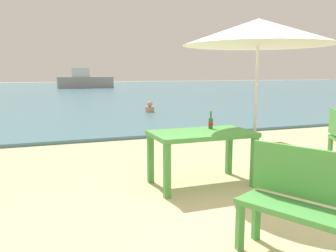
{
  "coord_description": "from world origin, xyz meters",
  "views": [
    {
      "loc": [
        -2.35,
        -2.97,
        1.57
      ],
      "look_at": [
        -0.11,
        3.0,
        0.6
      ],
      "focal_mm": 37.62,
      "sensor_mm": 36.0,
      "label": 1
    }
  ],
  "objects_px": {
    "side_table_wood": "(277,158)",
    "swimmer_person": "(150,108)",
    "patio_umbrella": "(258,32)",
    "boat_fishing_trawler": "(85,81)",
    "picnic_table_green": "(202,139)",
    "beer_bottle_amber": "(211,122)",
    "bench_green_left": "(314,201)"
  },
  "relations": [
    {
      "from": "patio_umbrella",
      "to": "bench_green_left",
      "type": "xyz_separation_m",
      "value": [
        -0.85,
        -2.09,
        -1.58
      ]
    },
    {
      "from": "beer_bottle_amber",
      "to": "bench_green_left",
      "type": "distance_m",
      "value": 2.42
    },
    {
      "from": "patio_umbrella",
      "to": "swimmer_person",
      "type": "xyz_separation_m",
      "value": [
        1.13,
        8.56,
        -1.88
      ]
    },
    {
      "from": "swimmer_person",
      "to": "boat_fishing_trawler",
      "type": "bearing_deg",
      "value": 88.85
    },
    {
      "from": "picnic_table_green",
      "to": "bench_green_left",
      "type": "xyz_separation_m",
      "value": [
        -0.07,
        -2.2,
        -0.11
      ]
    },
    {
      "from": "patio_umbrella",
      "to": "boat_fishing_trawler",
      "type": "height_order",
      "value": "patio_umbrella"
    },
    {
      "from": "swimmer_person",
      "to": "boat_fishing_trawler",
      "type": "distance_m",
      "value": 22.51
    },
    {
      "from": "side_table_wood",
      "to": "boat_fishing_trawler",
      "type": "bearing_deg",
      "value": 87.62
    },
    {
      "from": "beer_bottle_amber",
      "to": "side_table_wood",
      "type": "xyz_separation_m",
      "value": [
        0.84,
        -0.47,
        -0.5
      ]
    },
    {
      "from": "side_table_wood",
      "to": "swimmer_person",
      "type": "bearing_deg",
      "value": 84.45
    },
    {
      "from": "bench_green_left",
      "to": "boat_fishing_trawler",
      "type": "distance_m",
      "value": 33.24
    },
    {
      "from": "side_table_wood",
      "to": "picnic_table_green",
      "type": "bearing_deg",
      "value": 165.27
    },
    {
      "from": "patio_umbrella",
      "to": "beer_bottle_amber",
      "type": "bearing_deg",
      "value": 151.83
    },
    {
      "from": "picnic_table_green",
      "to": "side_table_wood",
      "type": "xyz_separation_m",
      "value": [
        1.07,
        -0.28,
        -0.3
      ]
    },
    {
      "from": "picnic_table_green",
      "to": "boat_fishing_trawler",
      "type": "xyz_separation_m",
      "value": [
        2.37,
        30.95,
        0.12
      ]
    },
    {
      "from": "beer_bottle_amber",
      "to": "patio_umbrella",
      "type": "distance_m",
      "value": 1.41
    },
    {
      "from": "picnic_table_green",
      "to": "beer_bottle_amber",
      "type": "relative_size",
      "value": 5.28
    },
    {
      "from": "side_table_wood",
      "to": "swimmer_person",
      "type": "height_order",
      "value": "side_table_wood"
    },
    {
      "from": "side_table_wood",
      "to": "beer_bottle_amber",
      "type": "bearing_deg",
      "value": 151.01
    },
    {
      "from": "patio_umbrella",
      "to": "swimmer_person",
      "type": "bearing_deg",
      "value": 82.45
    },
    {
      "from": "side_table_wood",
      "to": "swimmer_person",
      "type": "xyz_separation_m",
      "value": [
        0.85,
        8.73,
        -0.11
      ]
    },
    {
      "from": "patio_umbrella",
      "to": "boat_fishing_trawler",
      "type": "relative_size",
      "value": 0.43
    },
    {
      "from": "patio_umbrella",
      "to": "bench_green_left",
      "type": "distance_m",
      "value": 2.75
    },
    {
      "from": "beer_bottle_amber",
      "to": "patio_umbrella",
      "type": "height_order",
      "value": "patio_umbrella"
    },
    {
      "from": "patio_umbrella",
      "to": "side_table_wood",
      "type": "relative_size",
      "value": 4.26
    },
    {
      "from": "side_table_wood",
      "to": "swimmer_person",
      "type": "relative_size",
      "value": 1.32
    },
    {
      "from": "bench_green_left",
      "to": "swimmer_person",
      "type": "distance_m",
      "value": 10.84
    },
    {
      "from": "side_table_wood",
      "to": "boat_fishing_trawler",
      "type": "height_order",
      "value": "boat_fishing_trawler"
    },
    {
      "from": "beer_bottle_amber",
      "to": "boat_fishing_trawler",
      "type": "xyz_separation_m",
      "value": [
        2.14,
        30.77,
        -0.08
      ]
    },
    {
      "from": "side_table_wood",
      "to": "swimmer_person",
      "type": "distance_m",
      "value": 8.77
    },
    {
      "from": "patio_umbrella",
      "to": "boat_fishing_trawler",
      "type": "xyz_separation_m",
      "value": [
        1.59,
        31.06,
        -1.35
      ]
    },
    {
      "from": "boat_fishing_trawler",
      "to": "swimmer_person",
      "type": "bearing_deg",
      "value": -91.15
    }
  ]
}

